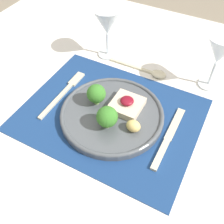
{
  "coord_description": "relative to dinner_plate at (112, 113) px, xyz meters",
  "views": [
    {
      "loc": [
        0.23,
        -0.42,
        1.29
      ],
      "look_at": [
        0.01,
        -0.01,
        0.76
      ],
      "focal_mm": 42.0,
      "sensor_mm": 36.0,
      "label": 1
    }
  ],
  "objects": [
    {
      "name": "dining_table",
      "position": [
        -0.01,
        0.01,
        -0.09
      ],
      "size": [
        1.38,
        1.29,
        0.73
      ],
      "color": "white",
      "rests_on": "ground_plane"
    },
    {
      "name": "spoon",
      "position": [
        0.02,
        0.23,
        -0.01
      ],
      "size": [
        0.2,
        0.04,
        0.01
      ],
      "rotation": [
        0.0,
        0.0,
        -0.07
      ],
      "color": "beige",
      "rests_on": "dining_table"
    },
    {
      "name": "fork",
      "position": [
        -0.17,
        0.02,
        -0.01
      ],
      "size": [
        0.02,
        0.22,
        0.01
      ],
      "rotation": [
        0.0,
        0.0,
        0.01
      ],
      "color": "beige",
      "rests_on": "placemat"
    },
    {
      "name": "wine_glass_far",
      "position": [
        -0.15,
        0.25,
        0.1
      ],
      "size": [
        0.09,
        0.09,
        0.17
      ],
      "color": "white",
      "rests_on": "dining_table"
    },
    {
      "name": "ground_plane",
      "position": [
        -0.01,
        0.01,
        -0.75
      ],
      "size": [
        8.0,
        8.0,
        0.0
      ],
      "primitive_type": "plane",
      "color": "gray"
    },
    {
      "name": "wine_glass_near",
      "position": [
        0.2,
        0.26,
        0.1
      ],
      "size": [
        0.09,
        0.09,
        0.17
      ],
      "color": "white",
      "rests_on": "dining_table"
    },
    {
      "name": "placemat",
      "position": [
        -0.01,
        0.01,
        -0.02
      ],
      "size": [
        0.48,
        0.38,
        0.0
      ],
      "primitive_type": "cube",
      "color": "navy",
      "rests_on": "dining_table"
    },
    {
      "name": "dinner_plate",
      "position": [
        0.0,
        0.0,
        0.0
      ],
      "size": [
        0.28,
        0.28,
        0.08
      ],
      "color": "#4C5156",
      "rests_on": "placemat"
    },
    {
      "name": "knife",
      "position": [
        0.16,
        -0.01,
        -0.01
      ],
      "size": [
        0.02,
        0.22,
        0.01
      ],
      "rotation": [
        0.0,
        0.0,
        0.01
      ],
      "color": "beige",
      "rests_on": "placemat"
    }
  ]
}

